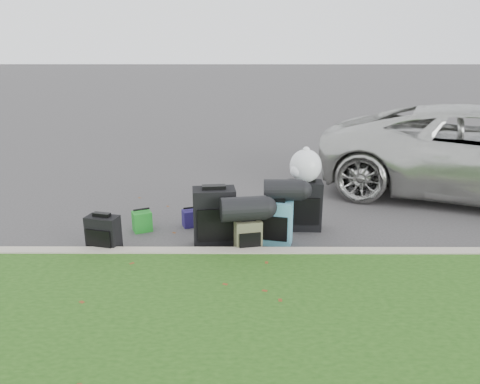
{
  "coord_description": "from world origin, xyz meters",
  "views": [
    {
      "loc": [
        -0.07,
        -6.52,
        2.69
      ],
      "look_at": [
        -0.1,
        0.2,
        0.55
      ],
      "focal_mm": 35.0,
      "sensor_mm": 36.0,
      "label": 1
    }
  ],
  "objects_px": {
    "tote_green": "(142,221)",
    "suitcase_large_black_right": "(305,205)",
    "suitcase_large_black_left": "(214,218)",
    "suitcase_olive": "(248,237)",
    "suitcase_small_black": "(104,235)",
    "tote_navy": "(191,218)",
    "suitcase_teal": "(276,223)"
  },
  "relations": [
    {
      "from": "suitcase_olive",
      "to": "suitcase_large_black_right",
      "type": "bearing_deg",
      "value": 34.2
    },
    {
      "from": "suitcase_teal",
      "to": "tote_navy",
      "type": "xyz_separation_m",
      "value": [
        -1.26,
        0.66,
        -0.18
      ]
    },
    {
      "from": "suitcase_teal",
      "to": "tote_green",
      "type": "relative_size",
      "value": 2.08
    },
    {
      "from": "suitcase_small_black",
      "to": "suitcase_large_black_right",
      "type": "xyz_separation_m",
      "value": [
        2.78,
        0.89,
        0.11
      ]
    },
    {
      "from": "suitcase_olive",
      "to": "suitcase_teal",
      "type": "height_order",
      "value": "suitcase_teal"
    },
    {
      "from": "suitcase_large_black_left",
      "to": "tote_navy",
      "type": "height_order",
      "value": "suitcase_large_black_left"
    },
    {
      "from": "tote_green",
      "to": "suitcase_large_black_right",
      "type": "bearing_deg",
      "value": -22.34
    },
    {
      "from": "suitcase_small_black",
      "to": "tote_green",
      "type": "xyz_separation_m",
      "value": [
        0.34,
        0.8,
        -0.11
      ]
    },
    {
      "from": "suitcase_large_black_left",
      "to": "tote_navy",
      "type": "bearing_deg",
      "value": 112.96
    },
    {
      "from": "suitcase_small_black",
      "to": "suitcase_large_black_left",
      "type": "relative_size",
      "value": 0.64
    },
    {
      "from": "suitcase_small_black",
      "to": "suitcase_large_black_left",
      "type": "xyz_separation_m",
      "value": [
        1.46,
        0.26,
        0.15
      ]
    },
    {
      "from": "suitcase_large_black_right",
      "to": "suitcase_olive",
      "type": "bearing_deg",
      "value": -131.69
    },
    {
      "from": "suitcase_olive",
      "to": "tote_navy",
      "type": "bearing_deg",
      "value": 119.06
    },
    {
      "from": "suitcase_large_black_left",
      "to": "tote_green",
      "type": "height_order",
      "value": "suitcase_large_black_left"
    },
    {
      "from": "suitcase_small_black",
      "to": "suitcase_teal",
      "type": "xyz_separation_m",
      "value": [
        2.31,
        0.33,
        0.05
      ]
    },
    {
      "from": "suitcase_large_black_left",
      "to": "suitcase_olive",
      "type": "xyz_separation_m",
      "value": [
        0.46,
        -0.27,
        -0.18
      ]
    },
    {
      "from": "suitcase_large_black_left",
      "to": "tote_navy",
      "type": "xyz_separation_m",
      "value": [
        -0.41,
        0.72,
        -0.28
      ]
    },
    {
      "from": "suitcase_small_black",
      "to": "suitcase_olive",
      "type": "height_order",
      "value": "suitcase_small_black"
    },
    {
      "from": "suitcase_small_black",
      "to": "tote_green",
      "type": "height_order",
      "value": "suitcase_small_black"
    },
    {
      "from": "suitcase_teal",
      "to": "tote_navy",
      "type": "height_order",
      "value": "suitcase_teal"
    },
    {
      "from": "suitcase_small_black",
      "to": "suitcase_olive",
      "type": "relative_size",
      "value": 1.11
    },
    {
      "from": "suitcase_large_black_right",
      "to": "tote_green",
      "type": "bearing_deg",
      "value": -175.7
    },
    {
      "from": "suitcase_large_black_left",
      "to": "suitcase_large_black_right",
      "type": "bearing_deg",
      "value": 18.97
    },
    {
      "from": "suitcase_small_black",
      "to": "suitcase_olive",
      "type": "xyz_separation_m",
      "value": [
        1.92,
        -0.01,
        -0.03
      ]
    },
    {
      "from": "suitcase_large_black_left",
      "to": "tote_navy",
      "type": "relative_size",
      "value": 3.18
    },
    {
      "from": "tote_green",
      "to": "suitcase_small_black",
      "type": "bearing_deg",
      "value": -137.97
    },
    {
      "from": "suitcase_large_black_left",
      "to": "tote_green",
      "type": "relative_size",
      "value": 2.74
    },
    {
      "from": "suitcase_olive",
      "to": "tote_green",
      "type": "height_order",
      "value": "suitcase_olive"
    },
    {
      "from": "suitcase_small_black",
      "to": "suitcase_olive",
      "type": "distance_m",
      "value": 1.92
    },
    {
      "from": "tote_green",
      "to": "tote_navy",
      "type": "xyz_separation_m",
      "value": [
        0.71,
        0.19,
        -0.02
      ]
    },
    {
      "from": "suitcase_olive",
      "to": "suitcase_large_black_right",
      "type": "distance_m",
      "value": 1.25
    },
    {
      "from": "suitcase_olive",
      "to": "suitcase_teal",
      "type": "relative_size",
      "value": 0.76
    }
  ]
}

